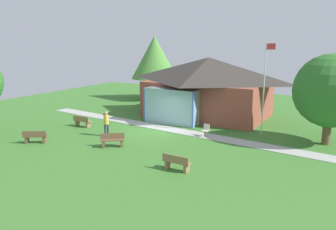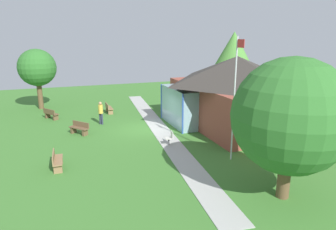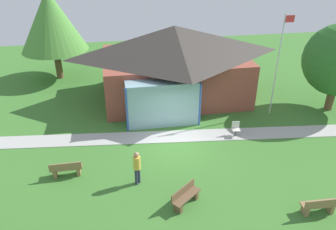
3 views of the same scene
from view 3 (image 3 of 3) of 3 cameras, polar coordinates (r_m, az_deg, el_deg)
name	(u,v)px [view 3 (image 3 of 3)]	position (r m, az deg, el deg)	size (l,w,h in m)	color
ground_plane	(177,145)	(18.35, 1.61, -5.23)	(44.00, 44.00, 0.00)	#3D752D
pavilion	(174,62)	(23.01, 1.01, 9.23)	(10.70, 8.39, 5.08)	brown
footpath	(174,136)	(19.09, 1.08, -3.72)	(24.51, 1.30, 0.03)	#ADADA8
flagpole	(278,62)	(21.35, 18.58, 8.74)	(0.64, 0.08, 6.44)	silver
bench_front_center	(185,197)	(14.47, 3.03, -13.95)	(1.44, 1.28, 0.84)	brown
bench_mid_left	(66,169)	(16.64, -17.23, -8.96)	(1.50, 0.45, 0.84)	olive
bench_front_right	(319,206)	(15.37, 24.77, -14.12)	(1.51, 0.49, 0.84)	olive
patio_chair_lawn_spare	(236,129)	(19.39, 11.67, -2.45)	(0.49, 0.49, 0.86)	beige
visitor_strolling_lawn	(137,165)	(15.17, -5.40, -8.72)	(0.34, 0.34, 1.74)	#2D3347
tree_behind_pavilion_left	(51,21)	(27.55, -19.61, 15.18)	(5.13, 5.13, 6.97)	brown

